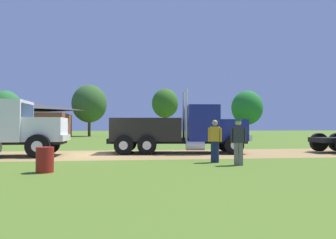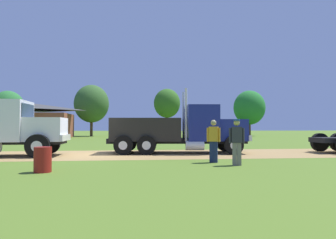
{
  "view_description": "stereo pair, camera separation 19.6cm",
  "coord_description": "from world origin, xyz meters",
  "px_view_note": "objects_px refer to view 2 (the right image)",
  "views": [
    {
      "loc": [
        2.14,
        -16.47,
        1.51
      ],
      "look_at": [
        4.33,
        1.75,
        1.96
      ],
      "focal_mm": 31.91,
      "sensor_mm": 36.0,
      "label": 1
    },
    {
      "loc": [
        2.34,
        -16.49,
        1.51
      ],
      "look_at": [
        4.33,
        1.75,
        1.96
      ],
      "focal_mm": 31.91,
      "sensor_mm": 36.0,
      "label": 2
    }
  ],
  "objects_px": {
    "truck_foreground_white": "(179,130)",
    "visitor_standing_near": "(214,139)",
    "visitor_walking_mid": "(237,140)",
    "steel_barrel": "(43,160)",
    "shed_building": "(33,121)"
  },
  "relations": [
    {
      "from": "truck_foreground_white",
      "to": "visitor_standing_near",
      "type": "xyz_separation_m",
      "value": [
        0.8,
        -4.79,
        -0.35
      ]
    },
    {
      "from": "steel_barrel",
      "to": "truck_foreground_white",
      "type": "bearing_deg",
      "value": 50.76
    },
    {
      "from": "truck_foreground_white",
      "to": "visitor_walking_mid",
      "type": "height_order",
      "value": "truck_foreground_white"
    },
    {
      "from": "visitor_walking_mid",
      "to": "truck_foreground_white",
      "type": "bearing_deg",
      "value": 104.21
    },
    {
      "from": "visitor_standing_near",
      "to": "truck_foreground_white",
      "type": "bearing_deg",
      "value": 99.49
    },
    {
      "from": "visitor_walking_mid",
      "to": "steel_barrel",
      "type": "height_order",
      "value": "visitor_walking_mid"
    },
    {
      "from": "steel_barrel",
      "to": "shed_building",
      "type": "relative_size",
      "value": 0.08
    },
    {
      "from": "visitor_walking_mid",
      "to": "steel_barrel",
      "type": "relative_size",
      "value": 2.15
    },
    {
      "from": "steel_barrel",
      "to": "shed_building",
      "type": "xyz_separation_m",
      "value": [
        -11.05,
        32.76,
        1.88
      ]
    },
    {
      "from": "visitor_standing_near",
      "to": "visitor_walking_mid",
      "type": "relative_size",
      "value": 1.0
    },
    {
      "from": "truck_foreground_white",
      "to": "steel_barrel",
      "type": "distance_m",
      "value": 8.84
    },
    {
      "from": "truck_foreground_white",
      "to": "steel_barrel",
      "type": "height_order",
      "value": "truck_foreground_white"
    },
    {
      "from": "truck_foreground_white",
      "to": "visitor_walking_mid",
      "type": "relative_size",
      "value": 4.49
    },
    {
      "from": "shed_building",
      "to": "visitor_standing_near",
      "type": "bearing_deg",
      "value": -60.46
    },
    {
      "from": "visitor_standing_near",
      "to": "visitor_walking_mid",
      "type": "distance_m",
      "value": 1.21
    }
  ]
}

